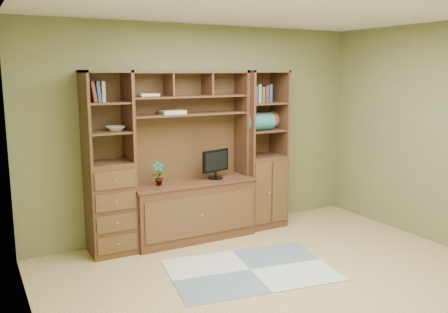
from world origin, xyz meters
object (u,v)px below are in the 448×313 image
center_hutch (192,157)px  left_tower (109,164)px  monitor (216,159)px  right_tower (262,150)px

center_hutch → left_tower: (-1.00, 0.04, 0.00)m
left_tower → monitor: 1.30m
right_tower → monitor: bearing=-174.1°
center_hutch → monitor: size_ratio=4.14×
left_tower → right_tower: bearing=0.0°
monitor → right_tower: bearing=-9.0°
left_tower → monitor: size_ratio=4.14×
right_tower → monitor: right_tower is taller
center_hutch → right_tower: bearing=2.2°
center_hutch → monitor: bearing=-6.7°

